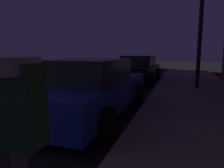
{
  "coord_description": "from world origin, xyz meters",
  "views": [
    {
      "loc": [
        4.9,
        -0.35,
        1.58
      ],
      "look_at": [
        4.06,
        2.27,
        1.17
      ],
      "focal_mm": 33.02,
      "sensor_mm": 36.0,
      "label": 1
    }
  ],
  "objects": [
    {
      "name": "car_black",
      "position": [
        2.85,
        10.67,
        0.7
      ],
      "size": [
        2.11,
        4.25,
        1.43
      ],
      "color": "black",
      "rests_on": "ground"
    },
    {
      "name": "parking_meter",
      "position": [
        4.36,
        0.22,
        1.22
      ],
      "size": [
        0.19,
        0.19,
        1.42
      ],
      "color": "#59595B",
      "rests_on": "sidewalk"
    },
    {
      "name": "car_blue",
      "position": [
        2.85,
        4.3,
        0.71
      ],
      "size": [
        2.09,
        4.57,
        1.43
      ],
      "color": "navy",
      "rests_on": "ground"
    }
  ]
}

